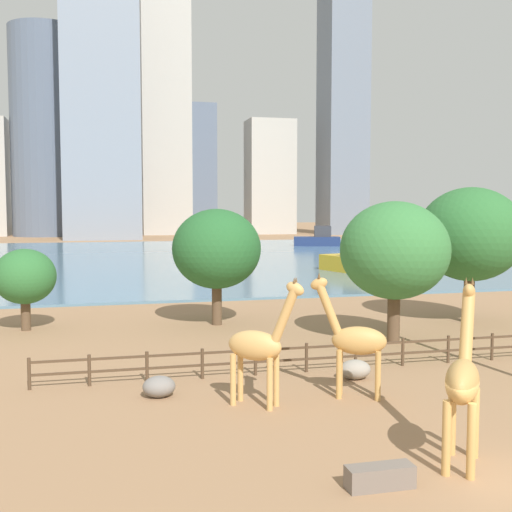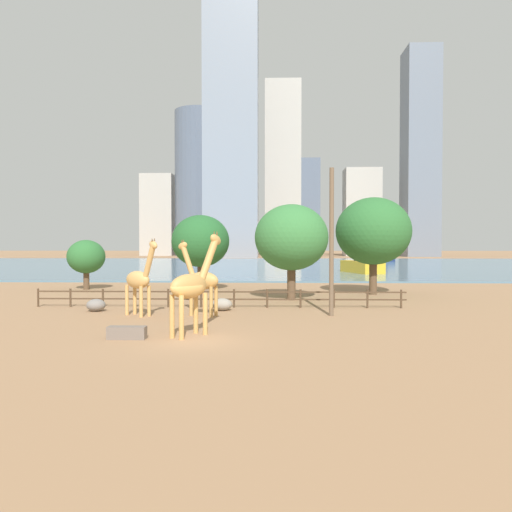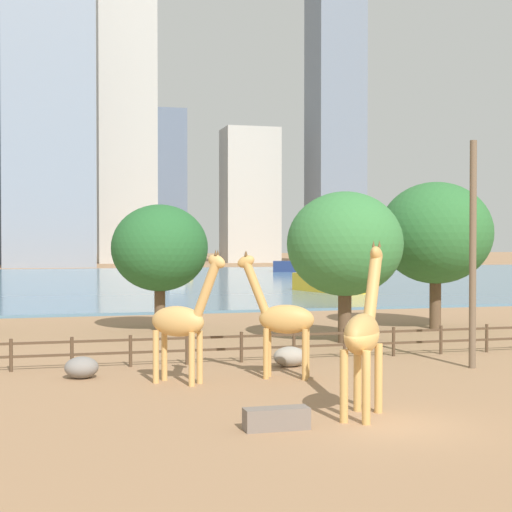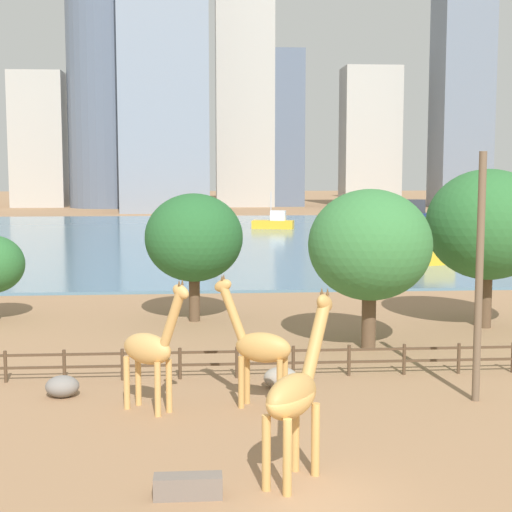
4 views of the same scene
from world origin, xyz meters
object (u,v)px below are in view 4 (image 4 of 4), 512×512
Objects in this scene: utility_pole at (479,278)px; boat_sailboat at (416,246)px; tree_center_broad at (194,238)px; boulder_near_fence at (62,386)px; giraffe_young at (259,347)px; tree_right_tall at (370,245)px; boat_ferry at (274,222)px; giraffe_companion at (151,349)px; tree_left_large at (488,225)px; giraffe_tall at (295,394)px; boat_tug at (410,216)px; boulder_by_pole at (281,378)px; feeding_trough at (188,486)px.

utility_pole reaches higher than boat_sailboat.
boulder_near_fence is at bearing -108.73° from tree_center_broad.
giraffe_young is 16.69m from tree_center_broad.
utility_pole is at bearing -5.95° from boulder_near_fence.
boat_ferry is (2.47, 72.45, -3.91)m from tree_right_tall.
tree_right_tall is at bearing 82.08° from giraffe_companion.
tree_left_large is 16.03m from tree_center_broad.
giraffe_companion is 3.84m from giraffe_young.
boat_ferry is at bearing 88.05° from tree_right_tall.
giraffe_tall is 10.52m from utility_pole.
boat_tug is at bearing 77.72° from tree_left_large.
boat_tug is (33.67, 89.28, -0.81)m from giraffe_companion.
giraffe_tall is 52.25m from boat_sailboat.
boulder_near_fence is at bearing -151.95° from tree_right_tall.
utility_pole reaches higher than giraffe_tall.
tree_center_broad reaches higher than boat_ferry.
tree_right_tall is at bearing 28.05° from boulder_near_fence.
utility_pole reaches higher than tree_right_tall.
tree_center_broad is at bearing 169.35° from tree_left_large.
boulder_by_pole is 91.30m from boat_tug.
boat_sailboat is at bearing 58.46° from boulder_near_fence.
boulder_near_fence is 94.84m from boat_tug.
tree_left_large reaches higher than boulder_near_fence.
tree_center_broad is (-2.38, 16.34, 2.49)m from giraffe_young.
boat_tug is at bearing -83.67° from giraffe_young.
giraffe_companion is at bearing 95.91° from boat_ferry.
boat_tug is (21.72, 88.87, -3.15)m from utility_pole.
boat_ferry is (0.33, 81.12, -3.54)m from utility_pole.
tree_right_tall is (5.97, 8.89, 2.74)m from giraffe_young.
tree_center_broad is 0.81× the size of boat_tug.
boat_tug is (21.40, 7.74, 0.39)m from boat_ferry.
boulder_near_fence is 0.17× the size of tree_right_tall.
feeding_trough is at bearing 142.78° from boat_sailboat.
tree_right_tall is (9.80, 9.09, 2.71)m from giraffe_companion.
feeding_trough is 0.25× the size of tree_center_broad.
boat_ferry is 0.66× the size of boat_sailboat.
giraffe_tall is 24.06m from tree_left_large.
utility_pole is 1.03× the size of boat_tug.
giraffe_companion is at bearing 100.53° from feeding_trough.
tree_center_broad is 66.00m from boat_ferry.
utility_pole is at bearing -111.73° from tree_left_large.
giraffe_tall reaches higher than giraffe_companion.
boat_sailboat reaches higher than boat_tug.
giraffe_tall reaches higher than feeding_trough.
tree_center_broad is at bearing 82.38° from boat_tug.
boat_tug reaches higher than boulder_by_pole.
giraffe_tall is 6.74m from giraffe_young.
tree_left_large reaches higher than feeding_trough.
boat_sailboat is at bearing 117.95° from boat_ferry.
boulder_by_pole is 0.15× the size of boat_tug.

